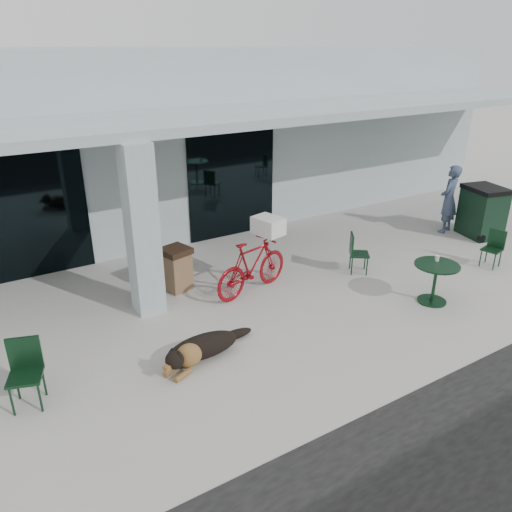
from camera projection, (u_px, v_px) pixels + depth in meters
ground at (285, 344)px, 8.30m from camera, size 80.00×80.00×0.00m
building at (115, 134)px, 14.06m from camera, size 22.00×7.00×4.50m
storefront_glass_left at (17, 217)px, 10.12m from camera, size 2.80×0.06×2.70m
storefront_glass_right at (232, 184)px, 12.53m from camera, size 2.40×0.06×2.70m
column at (142, 231)px, 8.76m from camera, size 0.50×0.50×3.12m
overhang at (185, 120)px, 9.85m from camera, size 22.00×2.80×0.18m
bicycle at (252, 266)px, 9.82m from camera, size 1.93×0.96×1.12m
laundry_basket at (268, 226)px, 9.82m from camera, size 0.56×0.67×0.35m
dog at (203, 345)px, 7.85m from camera, size 1.43×0.96×0.45m
cup_near_dog at (213, 336)px, 8.44m from camera, size 0.08×0.08×0.09m
cafe_chair_near at (25, 376)px, 6.71m from camera, size 0.57×0.59×0.97m
cafe_table_far at (434, 283)px, 9.49m from camera, size 0.97×0.97×0.79m
cafe_chair_far_a at (359, 253)px, 10.72m from camera, size 0.58×0.58×0.88m
cafe_chair_far_b at (492, 249)px, 11.01m from camera, size 0.48×0.45×0.83m
person at (449, 199)px, 12.89m from camera, size 0.75×0.62×1.77m
cup_on_table at (437, 258)px, 9.48m from camera, size 0.09×0.09×0.10m
trash_receptacle at (176, 269)px, 9.97m from camera, size 0.64×0.64×0.90m
wheeled_bin at (482, 212)px, 12.71m from camera, size 1.02×1.18×1.30m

